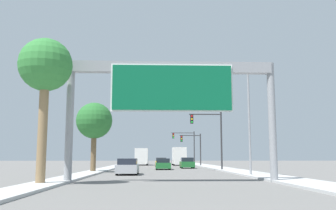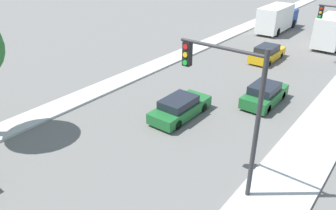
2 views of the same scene
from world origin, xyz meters
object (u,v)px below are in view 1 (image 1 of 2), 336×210
(truck_box_secondary, at_px, (142,157))
(traffic_light_far_intersection, at_px, (187,142))
(car_far_center, at_px, (187,163))
(car_far_left, at_px, (163,164))
(street_lamp_right, at_px, (245,110))
(traffic_light_near_intersection, at_px, (212,131))
(palm_tree_background, at_px, (94,121))
(sign_gantry, at_px, (172,88))
(car_near_center, at_px, (161,162))
(truck_box_primary, at_px, (179,156))
(palm_tree_foreground, at_px, (45,68))
(traffic_light_mid_block, at_px, (193,144))
(car_mid_center, at_px, (128,167))

(truck_box_secondary, distance_m, traffic_light_far_intersection, 9.32)
(car_far_center, distance_m, car_far_left, 6.23)
(car_far_left, height_order, street_lamp_right, street_lamp_right)
(car_far_left, bearing_deg, traffic_light_near_intersection, -36.39)
(palm_tree_background, bearing_deg, traffic_light_far_intersection, 69.83)
(sign_gantry, distance_m, palm_tree_background, 17.18)
(car_far_center, xyz_separation_m, car_near_center, (-3.50, 8.77, -0.02))
(car_near_center, relative_size, street_lamp_right, 0.50)
(truck_box_secondary, bearing_deg, traffic_light_near_intersection, -72.63)
(truck_box_primary, distance_m, street_lamp_right, 39.58)
(palm_tree_background, bearing_deg, car_far_left, 49.92)
(palm_tree_foreground, distance_m, palm_tree_background, 17.55)
(palm_tree_background, height_order, street_lamp_right, street_lamp_right)
(car_far_center, relative_size, traffic_light_mid_block, 0.77)
(car_mid_center, relative_size, car_near_center, 1.03)
(truck_box_primary, relative_size, traffic_light_far_intersection, 1.08)
(palm_tree_background, bearing_deg, car_far_center, 52.01)
(traffic_light_mid_block, bearing_deg, palm_tree_background, -117.72)
(car_near_center, bearing_deg, car_far_center, -68.25)
(traffic_light_near_intersection, relative_size, street_lamp_right, 0.73)
(car_mid_center, bearing_deg, car_near_center, 82.72)
(truck_box_secondary, bearing_deg, car_far_left, -82.04)
(truck_box_primary, xyz_separation_m, traffic_light_mid_block, (2.06, -6.62, 2.01))
(car_far_left, xyz_separation_m, palm_tree_foreground, (-7.49, -26.24, 6.05))
(truck_box_secondary, bearing_deg, car_mid_center, -90.00)
(car_far_center, relative_size, truck_box_primary, 0.60)
(street_lamp_right, bearing_deg, traffic_light_far_intersection, 91.58)
(car_near_center, bearing_deg, sign_gantry, -90.00)
(car_mid_center, height_order, palm_tree_foreground, palm_tree_foreground)
(sign_gantry, height_order, truck_box_primary, sign_gantry)
(car_far_center, height_order, truck_box_secondary, truck_box_secondary)
(car_mid_center, distance_m, truck_box_secondary, 38.50)
(traffic_light_near_intersection, bearing_deg, traffic_light_far_intersection, 90.53)
(car_mid_center, relative_size, palm_tree_background, 0.67)
(sign_gantry, bearing_deg, car_far_center, 83.22)
(car_far_left, bearing_deg, traffic_light_mid_block, 70.67)
(car_far_left, relative_size, palm_tree_background, 0.64)
(car_far_center, bearing_deg, car_near_center, 111.75)
(car_near_center, relative_size, traffic_light_near_intersection, 0.68)
(car_far_left, xyz_separation_m, truck_box_primary, (3.50, 22.47, 1.02))
(car_far_left, distance_m, truck_box_secondary, 25.29)
(car_mid_center, distance_m, truck_box_primary, 36.62)
(palm_tree_foreground, bearing_deg, truck_box_secondary, 85.55)
(sign_gantry, xyz_separation_m, traffic_light_near_intersection, (5.62, 20.12, -1.41))
(sign_gantry, xyz_separation_m, traffic_light_far_intersection, (5.35, 50.12, -1.52))
(palm_tree_foreground, bearing_deg, truck_box_primary, 77.29)
(car_near_center, relative_size, truck_box_primary, 0.66)
(truck_box_secondary, xyz_separation_m, street_lamp_right, (10.02, -41.84, 3.90))
(palm_tree_background, bearing_deg, truck_box_primary, 70.81)
(traffic_light_mid_block, bearing_deg, traffic_light_near_intersection, -89.83)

